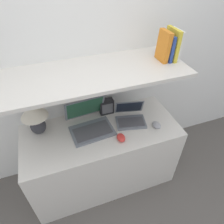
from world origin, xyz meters
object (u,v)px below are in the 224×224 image
object	(u,v)px
table_lamp	(34,114)
book_white	(176,44)
second_mouse	(157,125)
book_yellow	(172,44)
laptop_large	(90,123)
computer_mouse	(121,138)
book_orange	(164,46)
laptop_small	(130,117)
book_blue	(168,47)
router_box	(106,106)

from	to	relation	value
table_lamp	book_white	xyz separation A→B (m)	(1.17, -0.09, 0.46)
second_mouse	book_yellow	bearing A→B (deg)	54.47
table_lamp	laptop_large	world-z (taller)	table_lamp
computer_mouse	book_orange	xyz separation A→B (m)	(0.42, 0.23, 0.65)
laptop_small	book_blue	size ratio (longest dim) A/B	1.55
table_lamp	laptop_small	bearing A→B (deg)	-8.85
computer_mouse	router_box	size ratio (longest dim) A/B	0.66
table_lamp	computer_mouse	size ratio (longest dim) A/B	3.27
router_box	laptop_large	bearing A→B (deg)	-144.30
book_white	book_blue	world-z (taller)	book_white
second_mouse	book_white	bearing A→B (deg)	48.34
laptop_large	router_box	xyz separation A→B (m)	(0.21, 0.15, 0.02)
computer_mouse	book_blue	world-z (taller)	book_blue
computer_mouse	book_yellow	distance (m)	0.85
laptop_large	book_blue	world-z (taller)	book_blue
table_lamp	laptop_small	world-z (taller)	table_lamp
table_lamp	book_blue	xyz separation A→B (m)	(1.10, -0.09, 0.44)
table_lamp	second_mouse	bearing A→B (deg)	-15.63
book_orange	table_lamp	bearing A→B (deg)	175.31
table_lamp	book_white	world-z (taller)	book_white
laptop_large	router_box	size ratio (longest dim) A/B	2.57
book_yellow	laptop_small	bearing A→B (deg)	-173.32
book_blue	laptop_small	bearing A→B (deg)	-172.53
table_lamp	laptop_small	distance (m)	0.84
table_lamp	router_box	bearing A→B (deg)	5.00
second_mouse	laptop_large	bearing A→B (deg)	161.74
table_lamp	book_yellow	world-z (taller)	book_yellow
second_mouse	book_blue	xyz separation A→B (m)	(0.10, 0.19, 0.63)
computer_mouse	router_box	bearing A→B (deg)	91.00
laptop_large	computer_mouse	distance (m)	0.31
book_yellow	book_orange	xyz separation A→B (m)	(-0.07, 0.00, -0.00)
laptop_small	book_orange	size ratio (longest dim) A/B	1.34
table_lamp	book_yellow	bearing A→B (deg)	-4.38
book_blue	book_yellow	bearing A→B (deg)	0.00
table_lamp	second_mouse	size ratio (longest dim) A/B	3.22
table_lamp	book_orange	world-z (taller)	book_orange
second_mouse	book_orange	bearing A→B (deg)	71.84
router_box	book_white	size ratio (longest dim) A/B	0.66
book_blue	book_orange	size ratio (longest dim) A/B	0.86
book_yellow	computer_mouse	bearing A→B (deg)	-155.17
second_mouse	book_orange	size ratio (longest dim) A/B	0.44
book_white	book_orange	bearing A→B (deg)	180.00
book_blue	book_white	bearing A→B (deg)	0.00
laptop_small	computer_mouse	size ratio (longest dim) A/B	3.10
second_mouse	book_yellow	size ratio (longest dim) A/B	0.43
book_blue	computer_mouse	bearing A→B (deg)	-153.51
computer_mouse	book_white	distance (m)	0.87
laptop_small	book_yellow	distance (m)	0.72
router_box	book_orange	world-z (taller)	book_orange
router_box	book_yellow	bearing A→B (deg)	-15.87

